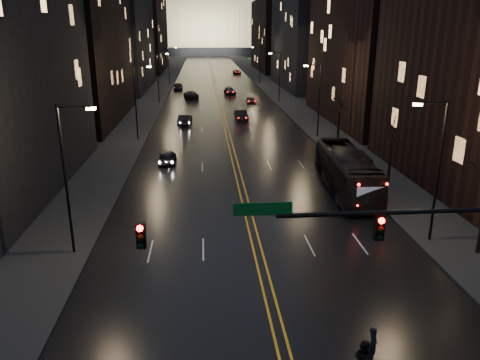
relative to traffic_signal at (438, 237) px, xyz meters
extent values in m
plane|color=black|center=(-5.91, 0.00, -5.10)|extent=(900.00, 900.00, 0.00)
cube|color=black|center=(-5.91, 130.00, -5.09)|extent=(20.00, 320.00, 0.02)
cube|color=black|center=(-19.91, 130.00, -5.02)|extent=(8.00, 320.00, 0.16)
cube|color=black|center=(8.09, 130.00, -5.02)|extent=(8.00, 320.00, 0.16)
cube|color=orange|center=(-5.91, 130.00, -5.08)|extent=(0.62, 320.00, 0.01)
cube|color=black|center=(-26.91, 54.00, 8.90)|extent=(12.00, 30.00, 28.00)
cube|color=black|center=(-26.91, 92.00, 4.90)|extent=(12.00, 34.00, 20.00)
cube|color=black|center=(-26.91, 140.00, 6.90)|extent=(12.00, 40.00, 24.00)
cube|color=black|center=(15.09, 92.00, 7.90)|extent=(12.00, 34.00, 26.00)
cube|color=black|center=(15.09, 140.00, 5.90)|extent=(12.00, 40.00, 22.00)
cube|color=black|center=(-5.91, 250.00, -3.10)|extent=(90.00, 50.00, 4.00)
cube|color=#F9E090|center=(-5.91, 250.00, 10.90)|extent=(80.00, 36.00, 24.00)
cylinder|color=black|center=(-0.41, 0.00, 1.10)|extent=(12.00, 0.18, 0.18)
cube|color=black|center=(-11.41, 0.00, 0.50)|extent=(0.35, 0.30, 1.00)
cube|color=black|center=(-2.41, 0.00, 0.50)|extent=(0.35, 0.30, 1.00)
sphere|color=#FF0705|center=(-11.41, -0.18, 0.85)|extent=(0.24, 0.24, 0.24)
sphere|color=#FF0705|center=(-2.41, -0.18, 0.85)|extent=(0.24, 0.24, 0.24)
cube|color=#053F14|center=(-6.91, 0.00, 1.40)|extent=(2.20, 0.06, 0.50)
cylinder|color=black|center=(5.09, 10.00, -0.60)|extent=(0.16, 0.16, 9.00)
cylinder|color=black|center=(4.19, 10.00, 3.70)|extent=(1.80, 0.10, 0.10)
cube|color=#FFE499|center=(3.29, 10.00, 3.60)|extent=(0.50, 0.25, 0.15)
cylinder|color=black|center=(-16.91, 10.00, -0.60)|extent=(0.16, 0.16, 9.00)
cylinder|color=black|center=(-16.01, 10.00, 3.70)|extent=(1.80, 0.10, 0.10)
cube|color=#FFE499|center=(-15.11, 10.00, 3.60)|extent=(0.50, 0.25, 0.15)
cylinder|color=black|center=(5.09, 40.00, -0.60)|extent=(0.16, 0.16, 9.00)
cylinder|color=black|center=(4.19, 40.00, 3.70)|extent=(1.80, 0.10, 0.10)
cube|color=#FFE499|center=(3.29, 40.00, 3.60)|extent=(0.50, 0.25, 0.15)
cylinder|color=black|center=(-16.91, 40.00, -0.60)|extent=(0.16, 0.16, 9.00)
cylinder|color=black|center=(-16.01, 40.00, 3.70)|extent=(1.80, 0.10, 0.10)
cube|color=#FFE499|center=(-15.11, 40.00, 3.60)|extent=(0.50, 0.25, 0.15)
cylinder|color=black|center=(5.09, 70.00, -0.60)|extent=(0.16, 0.16, 9.00)
cylinder|color=black|center=(4.19, 70.00, 3.70)|extent=(1.80, 0.10, 0.10)
cube|color=#FFE499|center=(3.29, 70.00, 3.60)|extent=(0.50, 0.25, 0.15)
cylinder|color=black|center=(-16.91, 70.00, -0.60)|extent=(0.16, 0.16, 9.00)
cylinder|color=black|center=(-16.01, 70.00, 3.70)|extent=(1.80, 0.10, 0.10)
cube|color=#FFE499|center=(-15.11, 70.00, 3.60)|extent=(0.50, 0.25, 0.15)
cylinder|color=black|center=(5.09, 100.00, -0.60)|extent=(0.16, 0.16, 9.00)
cylinder|color=black|center=(4.19, 100.00, 3.70)|extent=(1.80, 0.10, 0.10)
cube|color=#FFE499|center=(3.29, 100.00, 3.60)|extent=(0.50, 0.25, 0.15)
cylinder|color=black|center=(-16.91, 100.00, -0.60)|extent=(0.16, 0.16, 9.00)
cylinder|color=black|center=(-16.01, 100.00, 3.70)|extent=(1.80, 0.10, 0.10)
cube|color=#FFE499|center=(-15.11, 100.00, 3.60)|extent=(0.50, 0.25, 0.15)
cylinder|color=black|center=(7.09, 22.00, -3.35)|extent=(0.24, 0.24, 3.50)
cylinder|color=black|center=(7.09, 38.00, -3.35)|extent=(0.24, 0.24, 3.50)
imported|color=black|center=(2.59, 19.88, -3.37)|extent=(3.65, 12.59, 3.47)
imported|color=black|center=(-12.68, 29.60, -4.41)|extent=(1.71, 4.09, 1.38)
imported|color=black|center=(-11.57, 49.43, -4.36)|extent=(2.02, 4.64, 1.48)
imported|color=black|center=(-11.27, 76.04, -4.35)|extent=(3.22, 5.71, 1.51)
imported|color=black|center=(-14.41, 90.02, -4.36)|extent=(2.30, 5.23, 1.49)
imported|color=black|center=(-3.41, 52.26, -4.36)|extent=(1.84, 4.58, 1.48)
imported|color=black|center=(-0.35, 68.14, -4.46)|extent=(1.54, 3.79, 1.29)
imported|color=black|center=(-3.41, 81.05, -4.41)|extent=(2.54, 4.98, 1.38)
imported|color=black|center=(1.41, 126.59, -4.45)|extent=(2.30, 4.76, 1.31)
imported|color=black|center=(-2.46, -0.66, -4.32)|extent=(0.51, 0.65, 1.57)
imported|color=black|center=(-3.18, -1.56, -4.26)|extent=(0.83, 0.93, 1.69)
camera|label=1|loc=(-9.02, -15.96, 7.71)|focal=35.00mm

